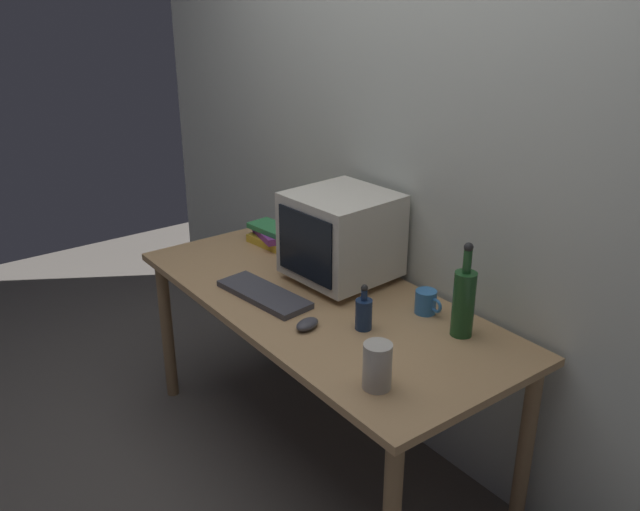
% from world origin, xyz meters
% --- Properties ---
extents(ground_plane, '(6.00, 6.00, 0.00)m').
position_xyz_m(ground_plane, '(0.00, 0.00, 0.00)').
color(ground_plane, '#56514C').
extents(back_wall, '(4.00, 0.08, 2.50)m').
position_xyz_m(back_wall, '(0.00, 0.44, 1.25)').
color(back_wall, beige).
rests_on(back_wall, ground).
extents(desk, '(1.69, 0.76, 0.74)m').
position_xyz_m(desk, '(0.00, 0.00, 0.66)').
color(desk, tan).
rests_on(desk, ground).
extents(crt_monitor, '(0.41, 0.41, 0.37)m').
position_xyz_m(crt_monitor, '(-0.09, 0.17, 0.94)').
color(crt_monitor, beige).
rests_on(crt_monitor, desk).
extents(keyboard, '(0.44, 0.20, 0.02)m').
position_xyz_m(keyboard, '(-0.14, -0.17, 0.75)').
color(keyboard, '#3F3F47').
rests_on(keyboard, desk).
extents(computer_mouse, '(0.08, 0.11, 0.04)m').
position_xyz_m(computer_mouse, '(0.17, -0.19, 0.76)').
color(computer_mouse, '#3F3F47').
rests_on(computer_mouse, desk).
extents(bottle_tall, '(0.08, 0.08, 0.35)m').
position_xyz_m(bottle_tall, '(0.53, 0.22, 0.87)').
color(bottle_tall, '#1E4C23').
rests_on(bottle_tall, desk).
extents(bottle_short, '(0.06, 0.06, 0.17)m').
position_xyz_m(bottle_short, '(0.29, -0.02, 0.81)').
color(bottle_short, navy).
rests_on(bottle_short, desk).
extents(book_stack, '(0.25, 0.20, 0.09)m').
position_xyz_m(book_stack, '(-0.59, 0.17, 0.79)').
color(book_stack, gold).
rests_on(book_stack, desk).
extents(mug, '(0.12, 0.08, 0.09)m').
position_xyz_m(mug, '(0.34, 0.24, 0.79)').
color(mug, '#3370B2').
rests_on(mug, desk).
extents(metal_canister, '(0.09, 0.09, 0.15)m').
position_xyz_m(metal_canister, '(0.60, -0.23, 0.82)').
color(metal_canister, '#B7B2A8').
rests_on(metal_canister, desk).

